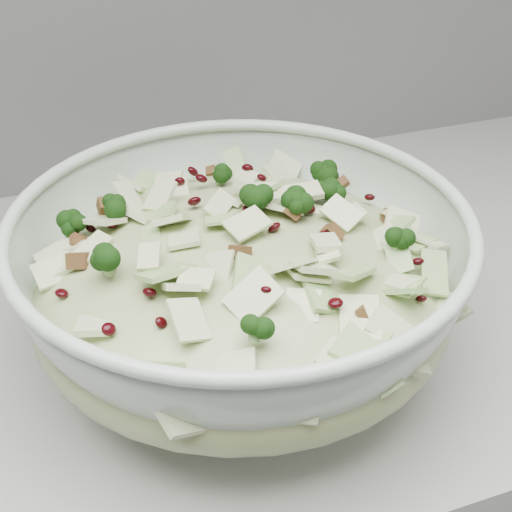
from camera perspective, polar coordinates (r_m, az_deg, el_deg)
The scene contains 2 objects.
mixing_bowl at distance 0.59m, azimuth -1.19°, elevation -2.46°, with size 0.45×0.45×0.15m.
salad at distance 0.58m, azimuth -1.22°, elevation -0.54°, with size 0.36×0.36×0.15m.
Camera 1 is at (0.55, 1.15, 1.33)m, focal length 50.00 mm.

